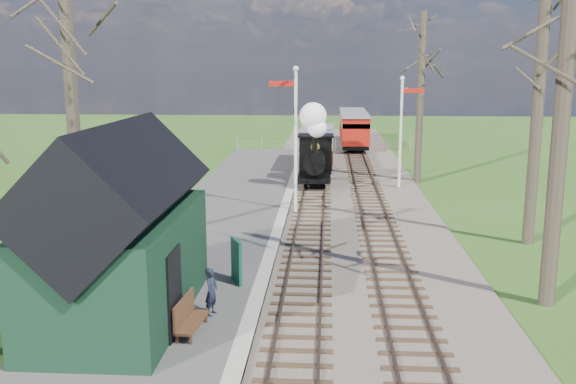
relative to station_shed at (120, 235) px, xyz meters
The scene contains 18 objects.
distant_hills 63.40m from the station_shed, 84.61° to the left, with size 114.40×48.00×22.02m.
ballast_bed 18.98m from the station_shed, 72.73° to the left, with size 8.00×60.00×0.10m, color brown.
track_near 18.63m from the station_shed, 76.57° to the left, with size 1.60×60.00×0.15m.
track_far 19.40m from the station_shed, 69.04° to the left, with size 1.60×60.00×0.15m.
platform 10.26m from the station_shed, 85.44° to the left, with size 5.00×44.00×0.20m, color #474442.
coping_strip 10.69m from the station_shed, 72.79° to the left, with size 0.40×44.00×0.21m, color #B2AD9E.
station_shed is the anchor object (origin of this frame).
semaphore_near 12.58m from the station_shed, 73.62° to the left, with size 1.22×0.24×6.22m.
semaphore_far 20.01m from the station_shed, 64.28° to the left, with size 1.22×0.24×5.72m.
bare_trees 8.81m from the station_shed, 47.30° to the left, with size 15.51×22.39×12.00m.
fence_line 32.38m from the station_shed, 81.83° to the left, with size 12.60×0.08×1.00m.
locomotive 18.71m from the station_shed, 76.76° to the left, with size 1.71×3.98×4.27m.
coach 24.66m from the station_shed, 79.96° to the left, with size 1.99×6.83×2.10m.
red_carriage_a 33.28m from the station_shed, 78.04° to the left, with size 2.05×5.07×2.15m.
red_carriage_b 38.68m from the station_shed, 79.73° to the left, with size 2.05×5.07×2.15m.
sign_board 3.88m from the station_shed, 48.08° to the left, with size 0.43×0.81×1.25m.
bench 2.57m from the station_shed, 25.23° to the right, with size 0.54×1.48×0.83m.
person 2.60m from the station_shed, ahead, with size 0.44×0.29×1.20m, color #1B2131.
Camera 1 is at (0.64, -10.56, 6.27)m, focal length 40.00 mm.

